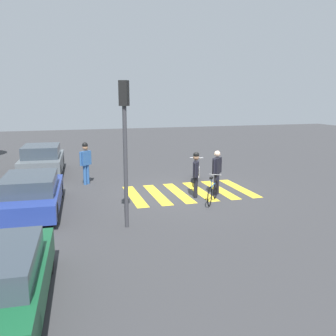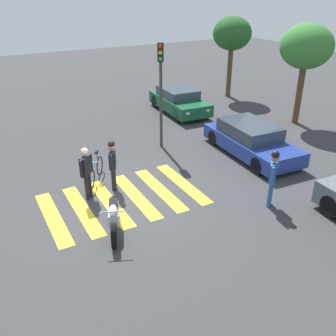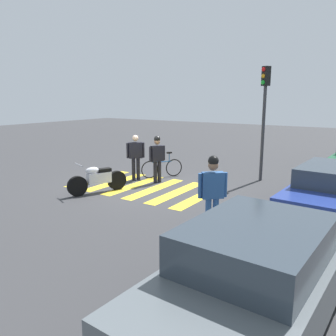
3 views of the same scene
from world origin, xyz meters
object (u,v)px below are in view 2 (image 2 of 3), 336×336
Objects in this scene: leaning_bicycle at (96,171)px; pedestrian_bystander at (273,174)px; police_motorcycle at (114,216)px; officer_by_motorcycle at (86,170)px; car_blue_hatchback at (251,140)px; traffic_light_pole at (161,80)px; officer_on_foot at (113,162)px; car_green_compact at (179,101)px.

leaning_bicycle is 5.98m from pedestrian_bystander.
pedestrian_bystander reaches higher than police_motorcycle.
car_blue_hatchback is (-0.19, 6.87, -0.40)m from officer_by_motorcycle.
car_blue_hatchback is (0.77, 6.29, 0.23)m from leaning_bicycle.
traffic_light_pole is at bearing 139.85° from police_motorcycle.
police_motorcycle is 1.36× the size of leaning_bicycle.
traffic_light_pole reaches higher than leaning_bicycle.
car_blue_hatchback is at bearing 49.36° from traffic_light_pole.
police_motorcycle is 1.06× the size of pedestrian_bystander.
officer_by_motorcycle is (-2.11, -0.06, 0.54)m from police_motorcycle.
pedestrian_bystander reaches higher than officer_by_motorcycle.
car_blue_hatchback is at bearing 90.61° from officer_on_foot.
pedestrian_bystander reaches higher than leaning_bicycle.
leaning_bicycle is 1.28m from officer_by_motorcycle.
police_motorcycle is 0.47× the size of traffic_light_pole.
police_motorcycle is 11.03m from car_green_compact.
traffic_light_pole is at bearing -130.64° from car_blue_hatchback.
car_green_compact is (-9.57, 2.29, -0.47)m from pedestrian_bystander.
pedestrian_bystander is 0.41× the size of car_blue_hatchback.
police_motorcycle is at bearing -9.56° from leaning_bicycle.
leaning_bicycle is 0.82× the size of officer_on_foot.
leaning_bicycle is (-3.07, 0.52, -0.08)m from police_motorcycle.
officer_by_motorcycle is 0.94× the size of pedestrian_bystander.
pedestrian_bystander is 0.44× the size of traffic_light_pole.
officer_by_motorcycle is 6.88m from car_blue_hatchback.
car_blue_hatchback is at bearing -2.23° from car_green_compact.
officer_by_motorcycle is 0.42× the size of car_green_compact.
car_green_compact is at bearing 140.28° from police_motorcycle.
officer_on_foot is 0.39× the size of car_blue_hatchback.
car_blue_hatchback is (-0.06, 5.94, -0.41)m from officer_on_foot.
pedestrian_bystander is (4.16, 4.24, 0.71)m from leaning_bicycle.
leaning_bicycle is at bearing 148.94° from officer_by_motorcycle.
leaning_bicycle is 0.78× the size of pedestrian_bystander.
car_blue_hatchback is (-2.30, 6.81, 0.15)m from police_motorcycle.
leaning_bicycle is 1.11m from officer_on_foot.
officer_on_foot is 5.12m from pedestrian_bystander.
car_blue_hatchback is at bearing 148.76° from pedestrian_bystander.
leaning_bicycle is 0.32× the size of car_blue_hatchback.
traffic_light_pole reaches higher than pedestrian_bystander.
car_green_compact is (-8.49, 7.05, 0.16)m from police_motorcycle.
pedestrian_bystander is (3.32, 3.89, 0.07)m from officer_on_foot.
car_green_compact reaches higher than leaning_bicycle.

